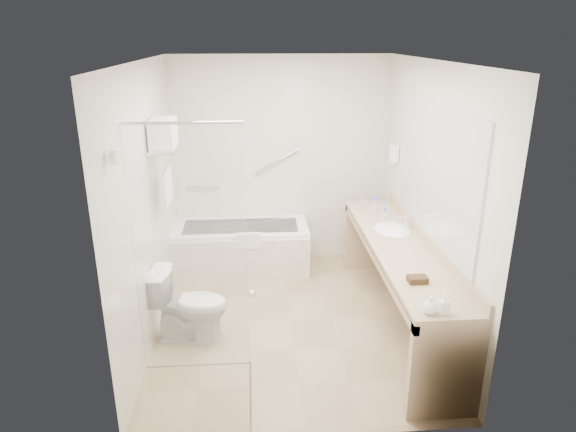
{
  "coord_description": "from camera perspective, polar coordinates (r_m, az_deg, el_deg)",
  "views": [
    {
      "loc": [
        -0.34,
        -4.5,
        2.72
      ],
      "look_at": [
        0.0,
        0.3,
        1.0
      ],
      "focal_mm": 32.0,
      "sensor_mm": 36.0,
      "label": 1
    }
  ],
  "objects": [
    {
      "name": "wall_back",
      "position": [
        6.29,
        -0.84,
        6.13
      ],
      "size": [
        2.6,
        0.1,
        2.5
      ],
      "primitive_type": "cube",
      "color": "beige",
      "rests_on": "ground"
    },
    {
      "name": "bathtub",
      "position": [
        6.24,
        -5.2,
        -3.49
      ],
      "size": [
        1.6,
        0.73,
        0.59
      ],
      "color": "white",
      "rests_on": "floor"
    },
    {
      "name": "soap_bottle_a",
      "position": [
        3.84,
        16.9,
        -9.83
      ],
      "size": [
        0.07,
        0.15,
        0.07
      ],
      "primitive_type": "imported",
      "rotation": [
        0.0,
        0.0,
        0.06
      ],
      "color": "white",
      "rests_on": "vanity_counter"
    },
    {
      "name": "wall_right",
      "position": [
        5.01,
        15.25,
        1.9
      ],
      "size": [
        0.1,
        3.2,
        2.5
      ],
      "primitive_type": "cube",
      "color": "beige",
      "rests_on": "ground"
    },
    {
      "name": "wall_front",
      "position": [
        3.27,
        2.38,
        -7.04
      ],
      "size": [
        2.6,
        0.1,
        2.5
      ],
      "primitive_type": "cube",
      "color": "beige",
      "rests_on": "ground"
    },
    {
      "name": "toilet",
      "position": [
        4.9,
        -10.83,
        -9.69
      ],
      "size": [
        0.75,
        0.48,
        0.69
      ],
      "primitive_type": "imported",
      "rotation": [
        0.0,
        0.0,
        1.45
      ],
      "color": "white",
      "rests_on": "floor"
    },
    {
      "name": "grab_bar_short",
      "position": [
        6.35,
        -9.42,
        3.18
      ],
      "size": [
        0.4,
        0.03,
        0.03
      ],
      "primitive_type": "cylinder",
      "rotation": [
        0.0,
        1.57,
        0.0
      ],
      "color": "silver",
      "rests_on": "wall_back"
    },
    {
      "name": "vanity_counter",
      "position": [
        5.01,
        12.19,
        -5.32
      ],
      "size": [
        0.55,
        2.7,
        0.95
      ],
      "color": "tan",
      "rests_on": "floor"
    },
    {
      "name": "hairdryer_unit",
      "position": [
        5.91,
        11.73,
        6.84
      ],
      "size": [
        0.08,
        0.1,
        0.18
      ],
      "primitive_type": "cube",
      "color": "white",
      "rests_on": "wall_right"
    },
    {
      "name": "towel_shelf",
      "position": [
        5.02,
        -13.63,
        8.0
      ],
      "size": [
        0.24,
        0.55,
        0.81
      ],
      "color": "silver",
      "rests_on": "wall_left"
    },
    {
      "name": "grab_bar_long",
      "position": [
        6.25,
        -1.28,
        6.03
      ],
      "size": [
        0.53,
        0.03,
        0.33
      ],
      "primitive_type": "cylinder",
      "rotation": [
        0.0,
        1.05,
        0.0
      ],
      "color": "silver",
      "rests_on": "wall_back"
    },
    {
      "name": "sink",
      "position": [
        5.31,
        11.48,
        -1.74
      ],
      "size": [
        0.4,
        0.52,
        0.14
      ],
      "primitive_type": "ellipsoid",
      "color": "white",
      "rests_on": "vanity_counter"
    },
    {
      "name": "shower_enclosure",
      "position": [
        3.95,
        -7.92,
        -5.28
      ],
      "size": [
        0.96,
        0.91,
        2.11
      ],
      "color": "silver",
      "rests_on": "floor"
    },
    {
      "name": "wall_left",
      "position": [
        4.83,
        -15.31,
        1.23
      ],
      "size": [
        0.1,
        3.2,
        2.5
      ],
      "primitive_type": "cube",
      "color": "beige",
      "rests_on": "ground"
    },
    {
      "name": "amenity_basket",
      "position": [
        4.23,
        14.19,
        -6.84
      ],
      "size": [
        0.16,
        0.1,
        0.05
      ],
      "primitive_type": "cube",
      "rotation": [
        0.0,
        0.0,
        0.02
      ],
      "color": "#462D19",
      "rests_on": "vanity_counter"
    },
    {
      "name": "water_bottle_right",
      "position": [
        5.61,
        9.59,
        0.95
      ],
      "size": [
        0.07,
        0.07,
        0.22
      ],
      "rotation": [
        0.0,
        0.0,
        -0.15
      ],
      "color": "silver",
      "rests_on": "vanity_counter"
    },
    {
      "name": "drinking_glass_far",
      "position": [
        5.72,
        9.18,
        0.73
      ],
      "size": [
        0.07,
        0.07,
        0.08
      ],
      "primitive_type": "cylinder",
      "rotation": [
        0.0,
        0.0,
        0.17
      ],
      "color": "silver",
      "rests_on": "vanity_counter"
    },
    {
      "name": "mirror",
      "position": [
        4.79,
        16.02,
        4.76
      ],
      "size": [
        0.02,
        2.0,
        1.2
      ],
      "primitive_type": "cube",
      "color": "#B5BBC2",
      "rests_on": "wall_right"
    },
    {
      "name": "drinking_glass_near",
      "position": [
        5.95,
        8.33,
        1.58
      ],
      "size": [
        0.08,
        0.08,
        0.09
      ],
      "primitive_type": "cylinder",
      "rotation": [
        0.0,
        0.0,
        -0.21
      ],
      "color": "silver",
      "rests_on": "vanity_counter"
    },
    {
      "name": "water_bottle_mid",
      "position": [
        5.49,
        10.57,
        0.45
      ],
      "size": [
        0.06,
        0.06,
        0.21
      ],
      "rotation": [
        0.0,
        0.0,
        0.33
      ],
      "color": "silver",
      "rests_on": "vanity_counter"
    },
    {
      "name": "faucet",
      "position": [
        5.31,
        13.07,
        -0.58
      ],
      "size": [
        0.03,
        0.03,
        0.14
      ],
      "primitive_type": "cylinder",
      "color": "silver",
      "rests_on": "vanity_counter"
    },
    {
      "name": "soap_bottle_b",
      "position": [
        3.8,
        15.51,
        -9.7
      ],
      "size": [
        0.14,
        0.16,
        0.11
      ],
      "primitive_type": "imported",
      "rotation": [
        0.0,
        0.0,
        -0.29
      ],
      "color": "white",
      "rests_on": "vanity_counter"
    },
    {
      "name": "ceiling",
      "position": [
        4.52,
        0.28,
        16.87
      ],
      "size": [
        2.6,
        3.2,
        0.1
      ],
      "primitive_type": "cube",
      "color": "silver",
      "rests_on": "wall_back"
    },
    {
      "name": "water_bottle_left",
      "position": [
        5.32,
        10.65,
        -0.26
      ],
      "size": [
        0.06,
        0.06,
        0.2
      ],
      "rotation": [
        0.0,
        0.0,
        -0.05
      ],
      "color": "silver",
      "rests_on": "vanity_counter"
    },
    {
      "name": "floor",
      "position": [
        5.27,
        0.24,
        -11.41
      ],
      "size": [
        3.2,
        3.2,
        0.0
      ],
      "primitive_type": "plane",
      "color": "#9D8461",
      "rests_on": "ground"
    }
  ]
}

